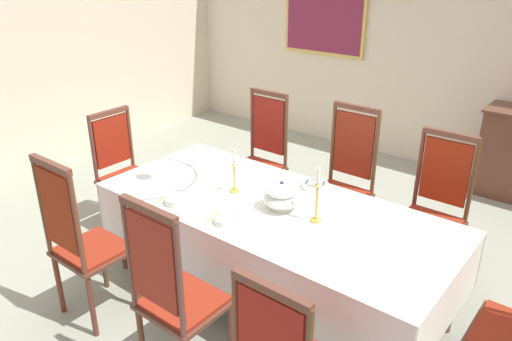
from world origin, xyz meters
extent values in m
cube|color=#959A8A|center=(0.00, 0.00, -0.02)|extent=(7.12, 5.68, 0.04)
cube|color=beige|center=(0.00, 2.88, 1.60)|extent=(7.12, 0.08, 3.20)
cube|color=beige|center=(-3.60, 0.00, 1.60)|extent=(0.08, 5.68, 3.20)
cylinder|color=brown|center=(-1.12, -0.72, 0.35)|extent=(0.07, 0.07, 0.71)
cylinder|color=brown|center=(-1.12, 0.14, 0.35)|extent=(0.07, 0.07, 0.71)
cylinder|color=brown|center=(1.12, 0.14, 0.35)|extent=(0.07, 0.07, 0.71)
cube|color=brown|center=(0.00, -0.29, 0.67)|extent=(2.32, 0.94, 0.08)
cube|color=brown|center=(0.00, -0.29, 0.72)|extent=(2.44, 1.06, 0.03)
cube|color=white|center=(0.00, -0.29, 0.74)|extent=(2.46, 1.08, 0.00)
cube|color=white|center=(0.00, -0.82, 0.54)|extent=(2.46, 0.00, 0.40)
cube|color=white|center=(0.00, 0.24, 0.54)|extent=(2.46, 0.00, 0.40)
cube|color=white|center=(-1.22, -0.29, 0.54)|extent=(0.00, 1.08, 0.40)
cube|color=white|center=(1.22, -0.29, 0.54)|extent=(0.00, 1.08, 0.40)
cylinder|color=brown|center=(-1.03, -0.98, 0.23)|extent=(0.04, 0.04, 0.46)
cylinder|color=brown|center=(-0.65, -0.98, 0.23)|extent=(0.04, 0.04, 0.46)
cylinder|color=maroon|center=(-1.03, -1.34, 0.23)|extent=(0.04, 0.04, 0.46)
cylinder|color=brown|center=(-0.65, -1.34, 0.23)|extent=(0.04, 0.04, 0.46)
cube|color=brown|center=(-0.84, -1.16, 0.48)|extent=(0.44, 0.42, 0.03)
cube|color=maroon|center=(-0.84, -1.16, 0.50)|extent=(0.40, 0.38, 0.02)
cylinder|color=brown|center=(-1.04, -1.35, 0.83)|extent=(0.03, 0.03, 0.68)
cylinder|color=brown|center=(-0.65, -1.35, 0.83)|extent=(0.03, 0.03, 0.68)
cube|color=maroon|center=(-0.84, -1.35, 0.86)|extent=(0.34, 0.02, 0.52)
cube|color=brown|center=(-0.84, -1.35, 1.17)|extent=(0.40, 0.04, 0.04)
cylinder|color=#5D2A22|center=(-0.65, 0.40, 0.23)|extent=(0.04, 0.04, 0.46)
cylinder|color=brown|center=(-1.03, 0.40, 0.23)|extent=(0.04, 0.04, 0.46)
cylinder|color=#542F21|center=(-0.65, 0.76, 0.23)|extent=(0.04, 0.04, 0.46)
cylinder|color=brown|center=(-1.03, 0.76, 0.23)|extent=(0.04, 0.04, 0.46)
cube|color=brown|center=(-0.84, 0.58, 0.48)|extent=(0.44, 0.42, 0.03)
cube|color=maroon|center=(-0.84, 0.58, 0.50)|extent=(0.40, 0.38, 0.02)
cylinder|color=brown|center=(-0.65, 0.77, 0.82)|extent=(0.03, 0.03, 0.67)
cylinder|color=brown|center=(-1.04, 0.77, 0.82)|extent=(0.03, 0.03, 0.67)
cube|color=maroon|center=(-0.84, 0.77, 0.86)|extent=(0.34, 0.02, 0.51)
cube|color=brown|center=(-0.84, 0.77, 1.16)|extent=(0.40, 0.04, 0.04)
cylinder|color=brown|center=(-0.16, -0.98, 0.23)|extent=(0.04, 0.04, 0.46)
cylinder|color=brown|center=(0.22, -0.98, 0.23)|extent=(0.04, 0.04, 0.46)
cylinder|color=#58311E|center=(-0.16, -1.34, 0.23)|extent=(0.04, 0.04, 0.46)
cube|color=brown|center=(0.03, -1.16, 0.48)|extent=(0.44, 0.42, 0.03)
cube|color=maroon|center=(0.03, -1.16, 0.50)|extent=(0.40, 0.38, 0.02)
cylinder|color=brown|center=(-0.17, -1.35, 0.83)|extent=(0.03, 0.03, 0.68)
cylinder|color=brown|center=(0.22, -1.35, 0.83)|extent=(0.03, 0.03, 0.68)
cube|color=maroon|center=(0.03, -1.35, 0.86)|extent=(0.34, 0.02, 0.51)
cube|color=brown|center=(0.03, -1.35, 1.17)|extent=(0.40, 0.04, 0.04)
cylinder|color=#552B1D|center=(0.22, 0.40, 0.23)|extent=(0.04, 0.04, 0.46)
cylinder|color=brown|center=(-0.16, 0.40, 0.23)|extent=(0.04, 0.04, 0.46)
cylinder|color=brown|center=(0.22, 0.76, 0.23)|extent=(0.04, 0.04, 0.46)
cylinder|color=#582C28|center=(-0.16, 0.76, 0.23)|extent=(0.04, 0.04, 0.46)
cube|color=brown|center=(0.03, 0.58, 0.48)|extent=(0.44, 0.42, 0.03)
cube|color=maroon|center=(0.03, 0.58, 0.50)|extent=(0.40, 0.38, 0.02)
cylinder|color=brown|center=(0.22, 0.77, 0.84)|extent=(0.03, 0.03, 0.69)
cylinder|color=brown|center=(-0.17, 0.77, 0.84)|extent=(0.03, 0.03, 0.69)
cube|color=maroon|center=(0.03, 0.77, 0.87)|extent=(0.34, 0.02, 0.53)
cube|color=brown|center=(0.03, 0.77, 1.18)|extent=(0.40, 0.04, 0.04)
cylinder|color=brown|center=(0.58, -1.35, 0.77)|extent=(0.03, 0.03, 0.56)
cube|color=maroon|center=(0.78, -1.35, 0.79)|extent=(0.34, 0.02, 0.42)
cube|color=brown|center=(0.78, -1.35, 1.04)|extent=(0.40, 0.04, 0.04)
cylinder|color=brown|center=(0.97, 0.40, 0.23)|extent=(0.04, 0.04, 0.46)
cylinder|color=brown|center=(0.59, 0.40, 0.23)|extent=(0.04, 0.04, 0.46)
cylinder|color=#5F2A1C|center=(0.97, 0.76, 0.23)|extent=(0.04, 0.04, 0.46)
cylinder|color=brown|center=(0.59, 0.76, 0.23)|extent=(0.04, 0.04, 0.46)
cube|color=brown|center=(0.78, 0.58, 0.48)|extent=(0.44, 0.42, 0.03)
cube|color=maroon|center=(0.78, 0.58, 0.50)|extent=(0.40, 0.38, 0.02)
cylinder|color=#56351D|center=(0.97, 0.77, 0.81)|extent=(0.03, 0.03, 0.64)
cylinder|color=#5E2B20|center=(0.58, 0.77, 0.81)|extent=(0.03, 0.03, 0.64)
cube|color=maroon|center=(0.78, 0.77, 0.84)|extent=(0.34, 0.02, 0.48)
cube|color=brown|center=(0.78, 0.77, 1.12)|extent=(0.40, 0.04, 0.04)
cylinder|color=brown|center=(-1.38, -0.10, 0.23)|extent=(0.04, 0.04, 0.46)
cylinder|color=#582B2B|center=(-1.38, -0.48, 0.23)|extent=(0.04, 0.04, 0.46)
cylinder|color=brown|center=(-1.74, -0.10, 0.23)|extent=(0.04, 0.04, 0.46)
cylinder|color=brown|center=(-1.74, -0.48, 0.23)|extent=(0.04, 0.04, 0.46)
cube|color=brown|center=(-1.56, -0.29, 0.48)|extent=(0.42, 0.44, 0.03)
cube|color=maroon|center=(-1.56, -0.29, 0.50)|extent=(0.38, 0.40, 0.02)
cylinder|color=brown|center=(-1.75, -0.09, 0.77)|extent=(0.03, 0.03, 0.57)
cylinder|color=#553029|center=(-1.75, -0.48, 0.77)|extent=(0.03, 0.03, 0.57)
cube|color=maroon|center=(-1.75, -0.29, 0.80)|extent=(0.02, 0.34, 0.43)
cube|color=brown|center=(-1.75, -0.29, 1.06)|extent=(0.04, 0.40, 0.04)
cylinder|color=brown|center=(1.38, -0.10, 0.23)|extent=(0.04, 0.04, 0.46)
cylinder|color=silver|center=(0.07, -0.29, 0.75)|extent=(0.14, 0.14, 0.02)
ellipsoid|color=silver|center=(0.07, -0.29, 0.82)|extent=(0.25, 0.25, 0.11)
ellipsoid|color=silver|center=(0.07, -0.29, 0.88)|extent=(0.22, 0.22, 0.09)
sphere|color=#354B7B|center=(0.07, -0.29, 0.93)|extent=(0.03, 0.03, 0.03)
cylinder|color=gold|center=(-0.34, -0.29, 0.75)|extent=(0.07, 0.07, 0.02)
cylinder|color=gold|center=(-0.34, -0.29, 0.85)|extent=(0.02, 0.02, 0.19)
cone|color=gold|center=(-0.34, -0.29, 0.96)|extent=(0.04, 0.04, 0.02)
cylinder|color=silver|center=(-0.34, -0.29, 1.02)|extent=(0.02, 0.02, 0.10)
cylinder|color=gold|center=(0.34, -0.29, 0.75)|extent=(0.07, 0.07, 0.02)
cylinder|color=gold|center=(0.34, -0.29, 0.88)|extent=(0.02, 0.02, 0.24)
cone|color=gold|center=(0.34, -0.29, 1.00)|extent=(0.04, 0.04, 0.02)
cylinder|color=silver|center=(0.34, -0.29, 1.06)|extent=(0.02, 0.02, 0.10)
cylinder|color=silver|center=(-0.53, -0.66, 0.76)|extent=(0.18, 0.18, 0.04)
cylinder|color=silver|center=(-0.53, -0.66, 0.77)|extent=(0.15, 0.15, 0.03)
torus|color=#354B7B|center=(-0.53, -0.66, 0.78)|extent=(0.17, 0.17, 0.01)
cylinder|color=silver|center=(-0.09, -0.66, 0.76)|extent=(0.16, 0.16, 0.04)
cylinder|color=silver|center=(-0.09, -0.66, 0.77)|extent=(0.13, 0.13, 0.03)
torus|color=#354B7B|center=(-0.09, -0.66, 0.78)|extent=(0.15, 0.15, 0.01)
cylinder|color=silver|center=(0.07, 0.13, 0.76)|extent=(0.19, 0.19, 0.04)
cylinder|color=silver|center=(0.07, 0.13, 0.77)|extent=(0.16, 0.16, 0.03)
torus|color=#354B7B|center=(0.07, 0.13, 0.78)|extent=(0.18, 0.18, 0.01)
cube|color=gold|center=(-0.65, -0.69, 0.75)|extent=(0.01, 0.14, 0.00)
ellipsoid|color=gold|center=(-0.65, -0.61, 0.75)|extent=(0.03, 0.05, 0.01)
cube|color=gold|center=(-0.19, -0.69, 0.75)|extent=(0.05, 0.14, 0.00)
ellipsoid|color=gold|center=(-0.21, -0.61, 0.75)|extent=(0.03, 0.05, 0.01)
cube|color=#D1B251|center=(-1.55, 2.82, 1.71)|extent=(1.14, 0.04, 1.20)
cube|color=maroon|center=(-1.55, 2.80, 1.71)|extent=(1.06, 0.01, 1.12)
camera|label=1|loc=(1.77, -2.69, 2.31)|focal=35.03mm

